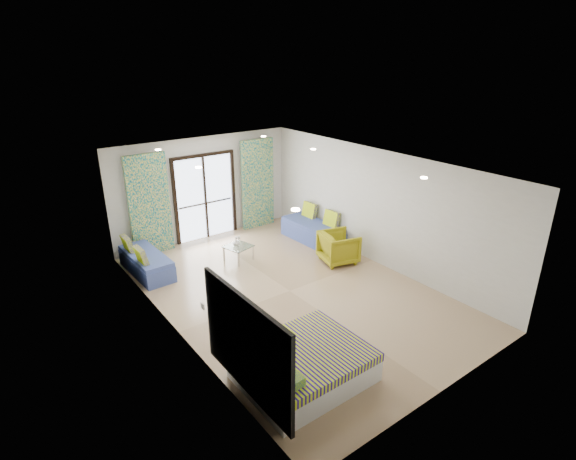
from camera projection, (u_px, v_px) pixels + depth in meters
floor at (290, 291)px, 9.46m from camera, size 5.00×7.50×0.01m
ceiling at (290, 165)px, 8.45m from camera, size 5.00×7.50×0.01m
wall_back at (204, 189)px, 11.75m from camera, size 5.00×0.01×2.70m
wall_front at (453, 314)px, 6.16m from camera, size 5.00×0.01×2.70m
wall_left at (171, 265)px, 7.57m from camera, size 0.01×7.50×2.70m
wall_right at (376, 207)px, 10.34m from camera, size 0.01×7.50×2.70m
balcony_door at (205, 192)px, 11.76m from camera, size 1.76×0.08×2.28m
balcony_rail at (206, 203)px, 11.88m from camera, size 1.52×0.03×0.04m
curtain_left at (150, 205)px, 10.80m from camera, size 1.00×0.10×2.50m
curtain_right at (258, 184)px, 12.51m from camera, size 1.00×0.10×2.50m
downlight_a at (296, 210)px, 6.20m from camera, size 0.12×0.12×0.02m
downlight_b at (424, 178)px, 7.75m from camera, size 0.12×0.12×0.02m
downlight_c at (199, 167)px, 8.44m from camera, size 0.12×0.12×0.02m
downlight_d at (313, 149)px, 9.98m from camera, size 0.12×0.12×0.02m
downlight_e at (158, 150)px, 9.93m from camera, size 0.12×0.12×0.02m
downlight_f at (263, 136)px, 11.47m from camera, size 0.12×0.12×0.02m
headboard at (246, 346)px, 5.99m from camera, size 0.06×2.10×1.50m
switch_plate at (203, 306)px, 6.92m from camera, size 0.02×0.10×0.10m
bed at (303, 365)px, 6.83m from camera, size 1.87×1.52×0.64m
daybed_left at (146, 262)px, 10.14m from camera, size 0.72×1.72×0.84m
daybed_right at (313, 231)px, 11.86m from camera, size 0.77×1.86×0.91m
coffee_table at (238, 248)px, 10.73m from camera, size 0.69×0.69×0.65m
vase at (236, 243)px, 10.69m from camera, size 0.22×0.23×0.17m
armchair at (339, 246)px, 10.63m from camera, size 0.92×0.96×0.82m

